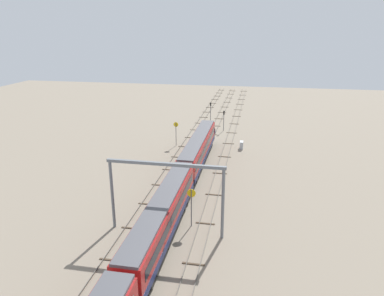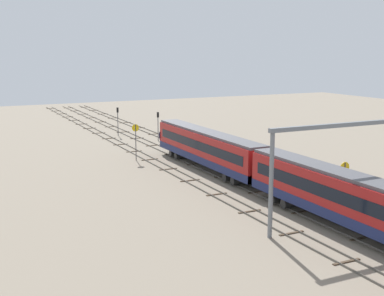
{
  "view_description": "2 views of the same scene",
  "coord_description": "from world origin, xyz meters",
  "px_view_note": "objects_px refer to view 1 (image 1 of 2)",
  "views": [
    {
      "loc": [
        -55.81,
        -9.97,
        23.34
      ],
      "look_at": [
        7.08,
        1.68,
        1.81
      ],
      "focal_mm": 33.7,
      "sensor_mm": 36.0,
      "label": 1
    },
    {
      "loc": [
        -51.59,
        29.15,
        14.78
      ],
      "look_at": [
        5.18,
        1.61,
        2.75
      ],
      "focal_mm": 47.72,
      "sensor_mm": 36.0,
      "label": 2
    }
  ],
  "objects_px": {
    "speed_sign_near_foreground": "(176,130)",
    "signal_light_trackside_departure": "(224,118)",
    "train": "(126,288)",
    "overhead_gantry": "(166,183)",
    "signal_light_trackside_approach": "(211,109)",
    "speed_sign_mid_trackside": "(191,202)",
    "relay_cabinet": "(241,145)"
  },
  "relations": [
    {
      "from": "overhead_gantry",
      "to": "signal_light_trackside_departure",
      "type": "xyz_separation_m",
      "value": [
        45.5,
        -2.22,
        -3.19
      ]
    },
    {
      "from": "train",
      "to": "signal_light_trackside_approach",
      "type": "xyz_separation_m",
      "value": [
        67.09,
        1.91,
        0.58
      ]
    },
    {
      "from": "signal_light_trackside_departure",
      "to": "speed_sign_mid_trackside",
      "type": "bearing_deg",
      "value": -179.44
    },
    {
      "from": "speed_sign_mid_trackside",
      "to": "signal_light_trackside_departure",
      "type": "height_order",
      "value": "speed_sign_mid_trackside"
    },
    {
      "from": "relay_cabinet",
      "to": "signal_light_trackside_approach",
      "type": "bearing_deg",
      "value": 23.71
    },
    {
      "from": "overhead_gantry",
      "to": "signal_light_trackside_departure",
      "type": "relative_size",
      "value": 2.86
    },
    {
      "from": "relay_cabinet",
      "to": "overhead_gantry",
      "type": "bearing_deg",
      "value": 167.88
    },
    {
      "from": "relay_cabinet",
      "to": "signal_light_trackside_departure",
      "type": "bearing_deg",
      "value": 21.5
    },
    {
      "from": "speed_sign_near_foreground",
      "to": "speed_sign_mid_trackside",
      "type": "xyz_separation_m",
      "value": [
        -30.7,
        -8.95,
        0.02
      ]
    },
    {
      "from": "speed_sign_mid_trackside",
      "to": "relay_cabinet",
      "type": "relative_size",
      "value": 3.26
    },
    {
      "from": "overhead_gantry",
      "to": "signal_light_trackside_approach",
      "type": "xyz_separation_m",
      "value": [
        53.91,
        2.04,
        -3.11
      ]
    },
    {
      "from": "relay_cabinet",
      "to": "speed_sign_near_foreground",
      "type": "bearing_deg",
      "value": 92.18
    },
    {
      "from": "overhead_gantry",
      "to": "train",
      "type": "bearing_deg",
      "value": 179.47
    },
    {
      "from": "speed_sign_near_foreground",
      "to": "signal_light_trackside_departure",
      "type": "distance_m",
      "value": 15.48
    },
    {
      "from": "train",
      "to": "speed_sign_mid_trackside",
      "type": "bearing_deg",
      "value": -10.42
    },
    {
      "from": "signal_light_trackside_departure",
      "to": "signal_light_trackside_approach",
      "type": "bearing_deg",
      "value": 26.85
    },
    {
      "from": "speed_sign_near_foreground",
      "to": "speed_sign_mid_trackside",
      "type": "relative_size",
      "value": 1.01
    },
    {
      "from": "signal_light_trackside_departure",
      "to": "relay_cabinet",
      "type": "bearing_deg",
      "value": -158.5
    },
    {
      "from": "speed_sign_mid_trackside",
      "to": "speed_sign_near_foreground",
      "type": "bearing_deg",
      "value": 16.26
    },
    {
      "from": "train",
      "to": "overhead_gantry",
      "type": "bearing_deg",
      "value": -0.53
    },
    {
      "from": "relay_cabinet",
      "to": "speed_sign_mid_trackside",
      "type": "bearing_deg",
      "value": 171.87
    },
    {
      "from": "signal_light_trackside_departure",
      "to": "relay_cabinet",
      "type": "height_order",
      "value": "signal_light_trackside_departure"
    },
    {
      "from": "speed_sign_near_foreground",
      "to": "speed_sign_mid_trackside",
      "type": "distance_m",
      "value": 31.98
    },
    {
      "from": "speed_sign_near_foreground",
      "to": "relay_cabinet",
      "type": "relative_size",
      "value": 3.28
    },
    {
      "from": "speed_sign_mid_trackside",
      "to": "signal_light_trackside_approach",
      "type": "relative_size",
      "value": 1.0
    },
    {
      "from": "signal_light_trackside_approach",
      "to": "overhead_gantry",
      "type": "bearing_deg",
      "value": -177.84
    },
    {
      "from": "train",
      "to": "speed_sign_mid_trackside",
      "type": "relative_size",
      "value": 20.11
    },
    {
      "from": "speed_sign_near_foreground",
      "to": "signal_light_trackside_departure",
      "type": "height_order",
      "value": "speed_sign_near_foreground"
    },
    {
      "from": "speed_sign_near_foreground",
      "to": "train",
      "type": "bearing_deg",
      "value": -172.3
    },
    {
      "from": "signal_light_trackside_departure",
      "to": "relay_cabinet",
      "type": "xyz_separation_m",
      "value": [
        -12.41,
        -4.89,
        -2.41
      ]
    },
    {
      "from": "speed_sign_near_foreground",
      "to": "signal_light_trackside_approach",
      "type": "distance_m",
      "value": 21.75
    },
    {
      "from": "speed_sign_mid_trackside",
      "to": "signal_light_trackside_departure",
      "type": "distance_m",
      "value": 43.63
    }
  ]
}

